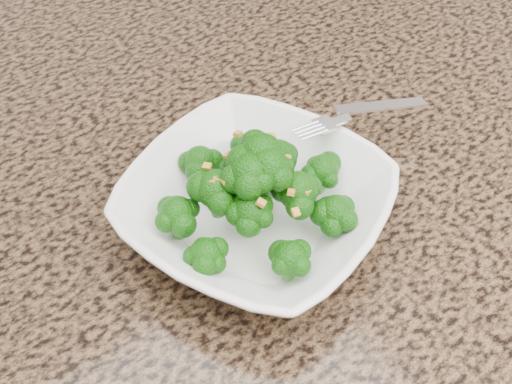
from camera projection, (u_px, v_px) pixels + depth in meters
granite_counter at (186, 214)px, 0.65m from camera, size 1.64×1.04×0.03m
bowl at (256, 207)px, 0.60m from camera, size 0.30×0.30×0.06m
broccoli_pile at (256, 160)px, 0.56m from camera, size 0.21×0.21×0.07m
garlic_topping at (256, 130)px, 0.53m from camera, size 0.12×0.12×0.01m
fork at (343, 119)px, 0.63m from camera, size 0.18×0.07×0.01m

